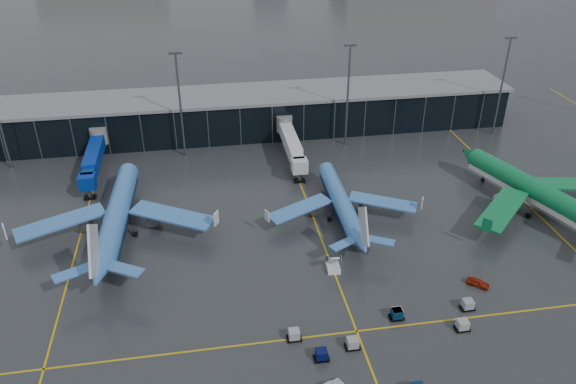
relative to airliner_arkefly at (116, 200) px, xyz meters
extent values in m
plane|color=#282B2D|center=(27.51, -18.82, -6.79)|extent=(600.00, 600.00, 0.00)
cube|color=black|center=(27.51, 43.18, -1.79)|extent=(140.00, 16.00, 10.00)
cube|color=slate|center=(27.51, 43.18, 3.51)|extent=(142.00, 17.00, 0.80)
cylinder|color=#595B60|center=(-7.49, 34.68, -1.59)|extent=(4.00, 4.00, 4.00)
cube|color=navy|center=(-7.49, 21.18, -2.39)|extent=(3.00, 24.00, 3.00)
cylinder|color=#595B60|center=(-7.49, 13.68, -5.49)|extent=(1.00, 1.00, 2.60)
cylinder|color=#595B60|center=(37.51, 34.68, -1.59)|extent=(4.00, 4.00, 4.00)
cube|color=silver|center=(37.51, 21.18, -2.39)|extent=(3.00, 24.00, 3.00)
cylinder|color=#595B60|center=(37.51, 13.68, -5.49)|extent=(1.00, 1.00, 2.60)
cylinder|color=#595B60|center=(12.51, 31.18, 5.71)|extent=(0.50, 0.50, 25.00)
cube|color=#595B60|center=(12.51, 31.18, 18.41)|extent=(3.00, 0.40, 0.60)
cylinder|color=#595B60|center=(52.51, 31.18, 5.71)|extent=(0.50, 0.50, 25.00)
cube|color=#595B60|center=(52.51, 31.18, 18.41)|extent=(3.00, 0.40, 0.60)
cylinder|color=#595B60|center=(92.51, 31.18, 5.71)|extent=(0.50, 0.50, 25.00)
cube|color=#595B60|center=(92.51, 31.18, 18.41)|extent=(3.00, 0.40, 0.60)
cube|color=gold|center=(-7.49, 1.18, -6.78)|extent=(0.30, 120.00, 0.02)
cube|color=gold|center=(37.51, 1.18, -6.78)|extent=(0.30, 120.00, 0.02)
cube|color=gold|center=(82.51, 1.18, -6.78)|extent=(0.30, 120.00, 0.02)
cube|color=gold|center=(37.51, -33.82, -6.78)|extent=(220.00, 0.30, 0.02)
cube|color=black|center=(44.38, -32.00, -6.61)|extent=(2.20, 1.50, 0.36)
cube|color=#9C9FA5|center=(44.38, -32.00, -5.84)|extent=(1.60, 1.50, 1.50)
cube|color=black|center=(44.30, -32.12, -6.61)|extent=(2.20, 1.50, 0.36)
cube|color=#041C38|center=(44.30, -32.12, -5.84)|extent=(1.60, 1.50, 1.50)
cube|color=black|center=(53.29, -36.03, -6.61)|extent=(2.20, 1.50, 0.36)
cube|color=#95979D|center=(53.29, -36.03, -5.84)|extent=(1.60, 1.50, 1.50)
cube|color=black|center=(56.07, -31.84, -6.61)|extent=(2.20, 1.50, 0.36)
cube|color=gray|center=(56.07, -31.84, -5.84)|extent=(1.60, 1.50, 1.50)
cube|color=black|center=(31.04, -38.39, -6.61)|extent=(2.20, 1.50, 0.36)
cube|color=#040B3C|center=(31.04, -38.39, -5.84)|extent=(1.60, 1.50, 1.50)
cube|color=black|center=(35.97, -36.96, -6.61)|extent=(2.20, 1.50, 0.36)
cube|color=gray|center=(35.97, -36.96, -5.84)|extent=(1.60, 1.50, 1.50)
cube|color=black|center=(27.91, -33.88, -6.61)|extent=(2.20, 1.50, 0.36)
cube|color=#96979E|center=(27.91, -33.88, -5.84)|extent=(1.60, 1.50, 1.50)
cube|color=white|center=(37.53, -18.46, -6.39)|extent=(2.42, 3.35, 0.80)
cube|color=white|center=(37.53, -18.46, -4.49)|extent=(1.80, 2.94, 2.29)
imported|color=maroon|center=(60.31, -26.75, -6.15)|extent=(3.81, 3.63, 1.28)
camera|label=1|loc=(16.98, -94.06, 53.41)|focal=35.00mm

